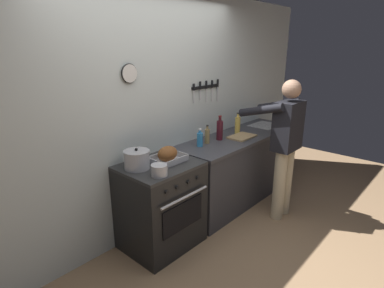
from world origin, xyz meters
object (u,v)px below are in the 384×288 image
at_px(stock_pot, 137,160).
at_px(bottle_cooking_oil, 238,125).
at_px(bottle_vinegar, 207,136).
at_px(bottle_dish_soap, 200,139).
at_px(stove, 161,205).
at_px(bottle_wine_red, 220,130).
at_px(person_cook, 285,141).
at_px(roasting_pan, 168,155).
at_px(cutting_board, 242,137).
at_px(saucepan, 159,170).

relative_size(stock_pot, bottle_cooking_oil, 0.89).
xyz_separation_m(bottle_vinegar, bottle_dish_soap, (-0.14, -0.01, -0.01)).
xyz_separation_m(stove, bottle_wine_red, (1.07, 0.07, 0.58)).
xyz_separation_m(stove, person_cook, (1.38, -0.64, 0.50)).
bearing_deg(roasting_pan, stock_pot, 162.99).
xyz_separation_m(cutting_board, bottle_cooking_oil, (0.12, 0.15, 0.11)).
bearing_deg(saucepan, roasting_pan, 33.72).
height_order(stove, bottle_cooking_oil, bottle_cooking_oil).
relative_size(bottle_vinegar, bottle_dish_soap, 1.07).
xyz_separation_m(roasting_pan, bottle_cooking_oil, (1.35, 0.08, 0.04)).
bearing_deg(stock_pot, bottle_cooking_oil, -0.39).
relative_size(person_cook, bottle_vinegar, 7.44).
xyz_separation_m(stock_pot, bottle_dish_soap, (0.91, 0.00, -0.00)).
distance_m(person_cook, roasting_pan, 1.43).
bearing_deg(saucepan, bottle_dish_soap, 17.82).
bearing_deg(person_cook, stove, 60.06).
bearing_deg(bottle_dish_soap, person_cook, -46.77).
height_order(person_cook, roasting_pan, person_cook).
bearing_deg(bottle_cooking_oil, saucepan, -170.48).
distance_m(bottle_wine_red, bottle_dish_soap, 0.36).
height_order(stove, bottle_vinegar, bottle_vinegar).
bearing_deg(bottle_dish_soap, bottle_cooking_oil, -0.89).
relative_size(roasting_pan, bottle_cooking_oil, 1.27).
bearing_deg(bottle_dish_soap, saucepan, -162.18).
xyz_separation_m(person_cook, saucepan, (-1.57, 0.43, 0.00)).
distance_m(person_cook, saucepan, 1.63).
bearing_deg(stove, bottle_cooking_oil, 2.69).
relative_size(roasting_pan, bottle_vinegar, 1.58).
bearing_deg(bottle_wine_red, bottle_cooking_oil, -0.18).
bearing_deg(bottle_wine_red, bottle_dish_soap, 178.35).
xyz_separation_m(bottle_wine_red, bottle_cooking_oil, (0.39, -0.00, -0.01)).
relative_size(person_cook, saucepan, 11.13).
distance_m(stove, stock_pot, 0.58).
xyz_separation_m(roasting_pan, bottle_vinegar, (0.75, 0.10, 0.02)).
xyz_separation_m(roasting_pan, cutting_board, (1.24, -0.07, -0.06)).
xyz_separation_m(cutting_board, bottle_vinegar, (-0.49, 0.17, 0.08)).
bearing_deg(roasting_pan, cutting_board, -3.16).
distance_m(stock_pot, bottle_cooking_oil, 1.66).
relative_size(bottle_wine_red, bottle_dish_soap, 1.46).
xyz_separation_m(person_cook, bottle_vinegar, (-0.53, 0.73, 0.04)).
relative_size(stove, cutting_board, 2.50).
height_order(stove, bottle_dish_soap, bottle_dish_soap).
relative_size(stove, roasting_pan, 2.56).
distance_m(saucepan, bottle_wine_red, 1.29).
bearing_deg(bottle_wine_red, roasting_pan, -175.01).
distance_m(stove, bottle_dish_soap, 0.89).
bearing_deg(bottle_vinegar, bottle_cooking_oil, -2.01).
distance_m(bottle_cooking_oil, bottle_dish_soap, 0.75).
bearing_deg(bottle_cooking_oil, stove, -177.31).
relative_size(saucepan, cutting_board, 0.41).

